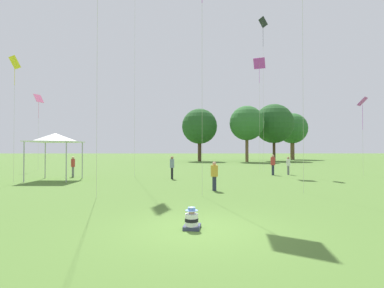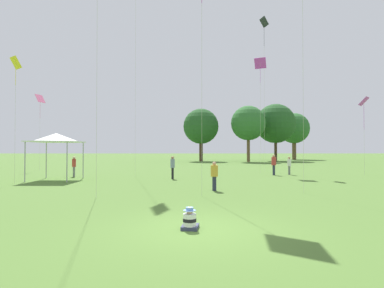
{
  "view_description": "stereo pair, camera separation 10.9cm",
  "coord_description": "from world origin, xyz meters",
  "px_view_note": "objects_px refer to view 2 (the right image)",
  "views": [
    {
      "loc": [
        -0.31,
        -8.23,
        2.2
      ],
      "look_at": [
        -0.06,
        7.91,
        2.49
      ],
      "focal_mm": 28.0,
      "sensor_mm": 36.0,
      "label": 1
    },
    {
      "loc": [
        -0.2,
        -8.23,
        2.2
      ],
      "look_at": [
        -0.06,
        7.91,
        2.49
      ],
      "focal_mm": 28.0,
      "sensor_mm": 36.0,
      "label": 2
    }
  ],
  "objects_px": {
    "person_standing_0": "(74,164)",
    "person_standing_3": "(214,174)",
    "person_standing_2": "(289,164)",
    "kite_1": "(364,104)",
    "canopy_tent": "(56,138)",
    "person_standing_1": "(274,163)",
    "seated_toddler": "(190,220)",
    "distant_tree_0": "(201,126)",
    "distant_tree_2": "(248,123)",
    "kite_5": "(264,29)",
    "kite_2": "(40,101)",
    "distant_tree_3": "(294,129)",
    "kite_3": "(260,66)",
    "distant_tree_1": "(276,124)",
    "kite_8": "(16,67)",
    "person_standing_4": "(173,165)"
  },
  "relations": [
    {
      "from": "person_standing_1",
      "to": "distant_tree_0",
      "type": "xyz_separation_m",
      "value": [
        -5.02,
        29.6,
        5.37
      ]
    },
    {
      "from": "seated_toddler",
      "to": "distant_tree_2",
      "type": "height_order",
      "value": "distant_tree_2"
    },
    {
      "from": "seated_toddler",
      "to": "distant_tree_0",
      "type": "height_order",
      "value": "distant_tree_0"
    },
    {
      "from": "person_standing_3",
      "to": "distant_tree_3",
      "type": "height_order",
      "value": "distant_tree_3"
    },
    {
      "from": "seated_toddler",
      "to": "distant_tree_2",
      "type": "bearing_deg",
      "value": 85.34
    },
    {
      "from": "canopy_tent",
      "to": "kite_8",
      "type": "relative_size",
      "value": 0.41
    },
    {
      "from": "kite_1",
      "to": "canopy_tent",
      "type": "bearing_deg",
      "value": 8.25
    },
    {
      "from": "person_standing_3",
      "to": "kite_1",
      "type": "height_order",
      "value": "kite_1"
    },
    {
      "from": "person_standing_2",
      "to": "person_standing_3",
      "type": "xyz_separation_m",
      "value": [
        -7.28,
        -9.8,
        -0.02
      ]
    },
    {
      "from": "person_standing_0",
      "to": "person_standing_3",
      "type": "relative_size",
      "value": 1.06
    },
    {
      "from": "kite_1",
      "to": "kite_3",
      "type": "distance_m",
      "value": 9.32
    },
    {
      "from": "canopy_tent",
      "to": "kite_3",
      "type": "distance_m",
      "value": 18.52
    },
    {
      "from": "person_standing_1",
      "to": "person_standing_0",
      "type": "bearing_deg",
      "value": 138.87
    },
    {
      "from": "distant_tree_0",
      "to": "kite_2",
      "type": "bearing_deg",
      "value": -127.67
    },
    {
      "from": "distant_tree_2",
      "to": "distant_tree_3",
      "type": "height_order",
      "value": "distant_tree_3"
    },
    {
      "from": "kite_1",
      "to": "person_standing_0",
      "type": "bearing_deg",
      "value": 2.31
    },
    {
      "from": "canopy_tent",
      "to": "kite_1",
      "type": "relative_size",
      "value": 0.51
    },
    {
      "from": "kite_1",
      "to": "kite_8",
      "type": "xyz_separation_m",
      "value": [
        -25.96,
        -5.42,
        1.53
      ]
    },
    {
      "from": "person_standing_0",
      "to": "person_standing_4",
      "type": "distance_m",
      "value": 8.2
    },
    {
      "from": "kite_5",
      "to": "distant_tree_0",
      "type": "distance_m",
      "value": 26.87
    },
    {
      "from": "kite_5",
      "to": "distant_tree_0",
      "type": "height_order",
      "value": "kite_5"
    },
    {
      "from": "person_standing_1",
      "to": "kite_3",
      "type": "xyz_separation_m",
      "value": [
        -0.6,
        2.18,
        8.84
      ]
    },
    {
      "from": "canopy_tent",
      "to": "distant_tree_3",
      "type": "xyz_separation_m",
      "value": [
        32.17,
        42.87,
        3.69
      ]
    },
    {
      "from": "distant_tree_0",
      "to": "distant_tree_1",
      "type": "relative_size",
      "value": 0.9
    },
    {
      "from": "person_standing_3",
      "to": "distant_tree_0",
      "type": "distance_m",
      "value": 39.4
    },
    {
      "from": "person_standing_0",
      "to": "distant_tree_1",
      "type": "height_order",
      "value": "distant_tree_1"
    },
    {
      "from": "person_standing_2",
      "to": "person_standing_3",
      "type": "height_order",
      "value": "person_standing_2"
    },
    {
      "from": "kite_3",
      "to": "person_standing_0",
      "type": "bearing_deg",
      "value": 79.3
    },
    {
      "from": "kite_2",
      "to": "kite_5",
      "type": "bearing_deg",
      "value": -30.78
    },
    {
      "from": "kite_2",
      "to": "seated_toddler",
      "type": "bearing_deg",
      "value": -82.16
    },
    {
      "from": "person_standing_1",
      "to": "kite_1",
      "type": "distance_m",
      "value": 9.01
    },
    {
      "from": "kite_2",
      "to": "distant_tree_0",
      "type": "relative_size",
      "value": 0.83
    },
    {
      "from": "canopy_tent",
      "to": "kite_8",
      "type": "bearing_deg",
      "value": -131.92
    },
    {
      "from": "distant_tree_1",
      "to": "kite_8",
      "type": "bearing_deg",
      "value": -126.85
    },
    {
      "from": "person_standing_0",
      "to": "kite_3",
      "type": "xyz_separation_m",
      "value": [
        15.79,
        3.49,
        8.89
      ]
    },
    {
      "from": "kite_5",
      "to": "distant_tree_2",
      "type": "bearing_deg",
      "value": 21.03
    },
    {
      "from": "person_standing_4",
      "to": "kite_2",
      "type": "distance_m",
      "value": 18.51
    },
    {
      "from": "kite_2",
      "to": "distant_tree_3",
      "type": "xyz_separation_m",
      "value": [
        38.43,
        32.65,
        -0.67
      ]
    },
    {
      "from": "seated_toddler",
      "to": "person_standing_4",
      "type": "xyz_separation_m",
      "value": [
        -1.25,
        13.91,
        0.77
      ]
    },
    {
      "from": "person_standing_1",
      "to": "person_standing_3",
      "type": "height_order",
      "value": "person_standing_1"
    },
    {
      "from": "person_standing_3",
      "to": "distant_tree_2",
      "type": "relative_size",
      "value": 0.16
    },
    {
      "from": "distant_tree_2",
      "to": "canopy_tent",
      "type": "bearing_deg",
      "value": -123.0
    },
    {
      "from": "person_standing_2",
      "to": "distant_tree_3",
      "type": "height_order",
      "value": "distant_tree_3"
    },
    {
      "from": "person_standing_1",
      "to": "kite_2",
      "type": "height_order",
      "value": "kite_2"
    },
    {
      "from": "person_standing_4",
      "to": "distant_tree_3",
      "type": "distance_m",
      "value": 48.79
    },
    {
      "from": "person_standing_4",
      "to": "kite_2",
      "type": "height_order",
      "value": "kite_2"
    },
    {
      "from": "kite_2",
      "to": "kite_8",
      "type": "bearing_deg",
      "value": -96.0
    },
    {
      "from": "person_standing_2",
      "to": "kite_2",
      "type": "relative_size",
      "value": 0.19
    },
    {
      "from": "distant_tree_3",
      "to": "kite_3",
      "type": "bearing_deg",
      "value": -113.57
    },
    {
      "from": "kite_2",
      "to": "kite_1",
      "type": "bearing_deg",
      "value": -38.72
    }
  ]
}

